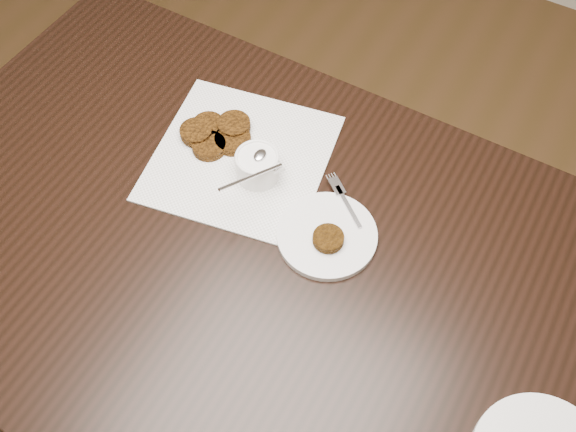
{
  "coord_description": "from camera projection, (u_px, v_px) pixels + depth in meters",
  "views": [
    {
      "loc": [
        0.35,
        -0.41,
        1.72
      ],
      "look_at": [
        0.05,
        0.1,
        0.8
      ],
      "focal_mm": 39.58,
      "sensor_mm": 36.0,
      "label": 1
    }
  ],
  "objects": [
    {
      "name": "sauce_ramekin",
      "position": [
        257.0,
        156.0,
        1.15
      ],
      "size": [
        0.14,
        0.14,
        0.11
      ],
      "primitive_type": null,
      "rotation": [
        0.0,
        0.0,
        0.36
      ],
      "color": "white",
      "rests_on": "napkin"
    },
    {
      "name": "plate_with_patty",
      "position": [
        327.0,
        233.0,
        1.11
      ],
      "size": [
        0.25,
        0.25,
        0.03
      ],
      "primitive_type": null,
      "rotation": [
        0.0,
        0.0,
        -0.66
      ],
      "color": "white",
      "rests_on": "table"
    },
    {
      "name": "table",
      "position": [
        257.0,
        332.0,
        1.43
      ],
      "size": [
        1.39,
        0.89,
        0.75
      ],
      "primitive_type": "cube",
      "color": "black",
      "rests_on": "floor"
    },
    {
      "name": "napkin",
      "position": [
        241.0,
        157.0,
        1.22
      ],
      "size": [
        0.38,
        0.38,
        0.0
      ],
      "primitive_type": "cube",
      "rotation": [
        0.0,
        0.0,
        0.19
      ],
      "color": "white",
      "rests_on": "table"
    },
    {
      "name": "patty_cluster",
      "position": [
        216.0,
        136.0,
        1.23
      ],
      "size": [
        0.31,
        0.31,
        0.02
      ],
      "primitive_type": null,
      "rotation": [
        0.0,
        0.0,
        -0.42
      ],
      "color": "#67390D",
      "rests_on": "napkin"
    },
    {
      "name": "floor",
      "position": [
        253.0,
        393.0,
        1.73
      ],
      "size": [
        4.0,
        4.0,
        0.0
      ],
      "primitive_type": "plane",
      "color": "#50341B",
      "rests_on": "ground"
    }
  ]
}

